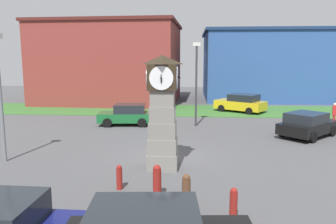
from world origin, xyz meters
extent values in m
plane|color=#4C4C4F|center=(0.00, 0.00, 0.00)|extent=(82.61, 82.61, 0.00)
cube|color=gray|center=(-0.05, -1.08, 0.34)|extent=(1.28, 1.28, 0.68)
cube|color=gray|center=(-0.05, -1.08, 1.01)|extent=(1.20, 1.20, 0.68)
cube|color=slate|center=(-0.05, -1.08, 1.69)|extent=(1.13, 1.13, 0.68)
cube|color=slate|center=(-0.05, -1.08, 2.36)|extent=(1.05, 1.05, 0.68)
cube|color=gray|center=(-0.05, -1.08, 3.04)|extent=(0.97, 0.97, 0.68)
cube|color=#2D2316|center=(-0.05, -1.08, 3.91)|extent=(1.18, 1.18, 1.06)
cylinder|color=white|center=(-0.05, -0.48, 3.91)|extent=(0.96, 0.04, 0.96)
cube|color=black|center=(-0.05, -0.44, 3.91)|extent=(0.06, 0.09, 0.22)
cube|color=black|center=(-0.05, -0.44, 3.91)|extent=(0.04, 0.36, 0.08)
cylinder|color=white|center=(-0.05, -1.69, 3.91)|extent=(0.96, 0.04, 0.96)
cube|color=black|center=(-0.05, -1.72, 3.91)|extent=(0.06, 0.22, 0.05)
cube|color=black|center=(-0.05, -1.72, 3.91)|extent=(0.04, 0.11, 0.36)
cylinder|color=white|center=(0.56, -1.08, 3.91)|extent=(0.04, 0.96, 0.96)
cube|color=black|center=(0.59, -1.08, 3.91)|extent=(0.22, 0.06, 0.07)
cube|color=black|center=(0.59, -1.08, 3.91)|extent=(0.20, 0.04, 0.34)
cylinder|color=white|center=(-0.65, -1.08, 3.91)|extent=(0.04, 0.96, 0.96)
cube|color=black|center=(-0.68, -1.08, 3.91)|extent=(0.21, 0.06, 0.14)
cube|color=black|center=(-0.68, -1.08, 3.91)|extent=(0.11, 0.04, 0.36)
pyramid|color=#2D2316|center=(-0.05, -1.08, 4.63)|extent=(1.23, 1.23, 0.38)
cylinder|color=maroon|center=(2.42, -5.56, 0.42)|extent=(0.23, 0.23, 0.84)
sphere|color=maroon|center=(2.42, -5.56, 0.87)|extent=(0.21, 0.21, 0.21)
cylinder|color=brown|center=(1.04, -4.80, 0.45)|extent=(0.27, 0.27, 0.91)
sphere|color=brown|center=(1.04, -4.80, 0.95)|extent=(0.25, 0.25, 0.25)
cylinder|color=maroon|center=(0.04, -4.19, 0.49)|extent=(0.29, 0.29, 0.98)
sphere|color=maroon|center=(0.04, -4.19, 1.02)|extent=(0.26, 0.26, 0.26)
cylinder|color=maroon|center=(-1.39, -3.58, 0.39)|extent=(0.22, 0.22, 0.78)
sphere|color=maroon|center=(-1.39, -3.58, 0.81)|extent=(0.19, 0.19, 0.19)
cube|color=#1E2328|center=(0.22, -8.42, 1.34)|extent=(2.40, 1.81, 0.61)
cube|color=black|center=(8.20, 5.32, 0.59)|extent=(4.21, 4.18, 0.64)
cube|color=#1E2328|center=(7.99, 5.12, 1.20)|extent=(2.83, 2.82, 0.59)
cylinder|color=black|center=(8.42, 6.85, 0.32)|extent=(0.61, 0.60, 0.64)
cylinder|color=black|center=(9.73, 5.51, 0.32)|extent=(0.61, 0.60, 0.64)
cylinder|color=black|center=(6.67, 5.13, 0.32)|extent=(0.61, 0.60, 0.64)
cylinder|color=black|center=(7.98, 3.79, 0.32)|extent=(0.61, 0.60, 0.64)
cube|color=gold|center=(5.44, 14.56, 0.65)|extent=(4.65, 4.04, 0.75)
cube|color=#1E2328|center=(5.71, 14.38, 1.32)|extent=(2.97, 2.83, 0.60)
cylinder|color=black|center=(3.82, 14.51, 0.32)|extent=(0.65, 0.54, 0.64)
cylinder|color=black|center=(4.88, 16.09, 0.32)|extent=(0.65, 0.54, 0.64)
cylinder|color=black|center=(6.01, 13.04, 0.32)|extent=(0.65, 0.54, 0.64)
cylinder|color=black|center=(7.07, 14.61, 0.32)|extent=(0.65, 0.54, 0.64)
cube|color=#19602D|center=(-3.51, 8.04, 0.58)|extent=(4.00, 2.03, 0.63)
cube|color=#1E2328|center=(-3.22, 8.07, 1.20)|extent=(2.25, 1.75, 0.60)
cylinder|color=black|center=(-4.63, 7.13, 0.32)|extent=(0.66, 0.27, 0.64)
cylinder|color=black|center=(-4.77, 8.75, 0.32)|extent=(0.66, 0.27, 0.64)
cylinder|color=black|center=(-2.24, 7.33, 0.32)|extent=(0.66, 0.27, 0.64)
cylinder|color=black|center=(-2.38, 8.95, 0.32)|extent=(0.66, 0.27, 0.64)
cylinder|color=red|center=(11.06, 8.56, 0.41)|extent=(0.14, 0.14, 0.82)
cylinder|color=red|center=(11.12, 8.75, 0.41)|extent=(0.14, 0.14, 0.82)
cube|color=red|center=(11.09, 8.66, 1.12)|extent=(0.35, 0.45, 0.61)
sphere|color=beige|center=(11.09, 8.66, 1.54)|extent=(0.22, 0.22, 0.22)
cylinder|color=#333338|center=(1.45, 8.03, 2.77)|extent=(0.14, 0.14, 5.53)
cube|color=silver|center=(1.45, 8.03, 5.65)|extent=(0.50, 0.24, 0.24)
cylinder|color=slate|center=(-7.36, -0.71, 2.76)|extent=(0.14, 0.14, 5.51)
cube|color=maroon|center=(-7.78, 21.25, 4.12)|extent=(14.83, 11.61, 8.24)
cube|color=#4F1E1B|center=(-7.78, 21.25, 8.39)|extent=(15.28, 11.96, 0.30)
cube|color=#2D5193|center=(11.34, 25.63, 3.80)|extent=(17.30, 11.80, 7.61)
cube|color=navy|center=(11.34, 25.63, 7.76)|extent=(17.82, 12.16, 0.30)
cube|color=#386B2D|center=(-2.15, 15.14, 0.02)|extent=(49.57, 6.89, 0.04)
camera|label=1|loc=(1.19, -14.64, 4.63)|focal=35.00mm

